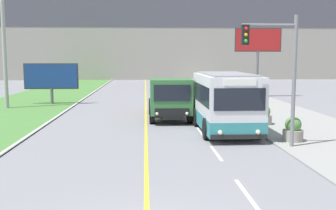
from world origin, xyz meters
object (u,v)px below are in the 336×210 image
at_px(city_bus, 225,103).
at_px(billboard_large, 258,44).
at_px(planter_round_near, 293,130).
at_px(planter_round_far, 230,99).
at_px(planter_round_third, 246,106).
at_px(utility_pole_far, 4,43).
at_px(billboard_small, 51,77).
at_px(traffic_light_mast, 278,64).
at_px(planter_round_second, 263,116).
at_px(dump_truck, 170,99).

distance_m(city_bus, billboard_large, 18.95).
distance_m(planter_round_near, planter_round_far, 13.18).
bearing_deg(planter_round_third, planter_round_far, 91.48).
relative_size(utility_pole_far, billboard_large, 1.46).
bearing_deg(billboard_small, traffic_light_mast, -51.71).
relative_size(planter_round_near, planter_round_second, 1.00).
distance_m(billboard_small, planter_round_third, 15.70).
distance_m(planter_round_near, planter_round_third, 8.79).
bearing_deg(planter_round_near, planter_round_far, 89.85).
bearing_deg(utility_pole_far, billboard_large, 18.80).
height_order(billboard_large, planter_round_third, billboard_large).
height_order(traffic_light_mast, billboard_small, traffic_light_mast).
bearing_deg(billboard_small, planter_round_far, -8.69).
bearing_deg(planter_round_near, billboard_large, 78.45).
bearing_deg(planter_round_near, billboard_small, 132.46).
xyz_separation_m(billboard_large, planter_round_third, (-3.93, -11.14, -4.49)).
xyz_separation_m(dump_truck, traffic_light_mast, (3.92, -7.63, 2.22)).
bearing_deg(planter_round_third, city_bus, -112.96).
distance_m(dump_truck, utility_pole_far, 13.72).
distance_m(dump_truck, billboard_large, 16.58).
height_order(planter_round_near, planter_round_second, same).
bearing_deg(planter_round_second, utility_pole_far, 153.22).
distance_m(traffic_light_mast, planter_round_third, 10.32).
bearing_deg(utility_pole_far, billboard_small, 42.50).
bearing_deg(planter_round_near, utility_pole_far, 142.49).
height_order(planter_round_third, planter_round_far, planter_round_third).
height_order(billboard_large, planter_round_near, billboard_large).
bearing_deg(planter_round_third, billboard_large, 70.59).
xyz_separation_m(traffic_light_mast, billboard_large, (5.19, 20.96, 1.56)).
xyz_separation_m(utility_pole_far, billboard_small, (2.71, 2.48, -2.59)).
distance_m(utility_pole_far, planter_round_second, 19.22).
bearing_deg(planter_round_third, planter_round_second, -91.83).
bearing_deg(billboard_large, dump_truck, -124.37).
bearing_deg(billboard_small, billboard_large, 14.27).
distance_m(billboard_small, planter_round_near, 20.84).
bearing_deg(planter_round_third, planter_round_near, -90.96).
bearing_deg(traffic_light_mast, billboard_small, 128.29).
bearing_deg(planter_round_second, billboard_large, 75.33).
height_order(city_bus, planter_round_second, city_bus).
relative_size(city_bus, traffic_light_mast, 1.10).
distance_m(traffic_light_mast, planter_round_far, 14.55).
xyz_separation_m(billboard_large, planter_round_second, (-4.07, -15.54, -4.48)).
distance_m(billboard_large, billboard_small, 18.89).
relative_size(billboard_large, planter_round_far, 6.17).
bearing_deg(utility_pole_far, planter_round_third, -13.52).
bearing_deg(dump_truck, utility_pole_far, 151.92).
relative_size(utility_pole_far, planter_round_third, 8.97).
relative_size(city_bus, billboard_large, 0.93).
xyz_separation_m(traffic_light_mast, planter_round_second, (1.12, 5.42, -2.92)).
xyz_separation_m(dump_truck, billboard_small, (-8.99, 8.72, 0.93)).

